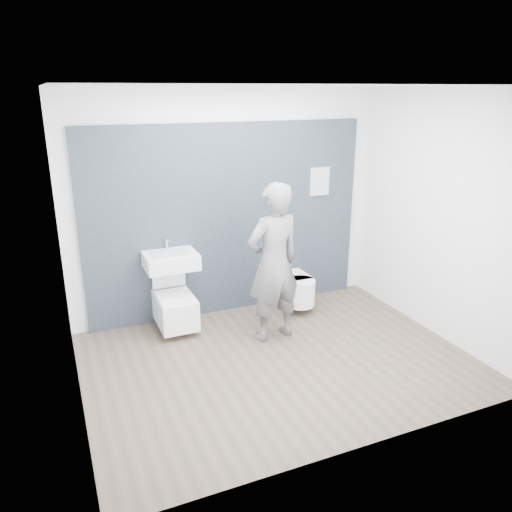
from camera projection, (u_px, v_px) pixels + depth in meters
name	position (u px, v px, depth m)	size (l,w,h in m)	color
ground	(278.00, 360.00, 5.36)	(4.00, 4.00, 0.00)	brown
room_shell	(280.00, 202.00, 4.80)	(4.00, 4.00, 4.00)	silver
tile_wall	(230.00, 308.00, 6.64)	(3.60, 0.06, 2.40)	black
washbasin	(171.00, 260.00, 5.83)	(0.61, 0.46, 0.46)	white
toilet_square	(175.00, 308.00, 5.95)	(0.43, 0.62, 0.84)	white
toilet_rounded	(296.00, 289.00, 6.53)	(0.38, 0.65, 0.35)	white
info_placard	(315.00, 295.00, 7.07)	(0.27, 0.03, 0.37)	white
visitor	(274.00, 263.00, 5.58)	(0.67, 0.44, 1.83)	slate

